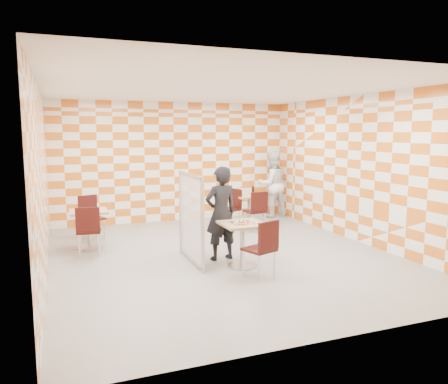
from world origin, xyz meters
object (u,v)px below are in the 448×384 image
object	(u,v)px
chair_empty_near	(89,227)
man_dark	(221,213)
empty_table	(89,223)
chair_main_front	(263,245)
man_white	(272,184)
soda_bottle	(253,190)
chair_second_front	(257,208)
main_table	(242,237)
second_table	(249,205)
chair_second_side	(232,205)
chair_empty_far	(90,213)
sport_bottle	(241,191)
partition	(191,218)

from	to	relation	value
chair_empty_near	man_dark	world-z (taller)	man_dark
empty_table	chair_main_front	size ratio (longest dim) A/B	0.81
man_dark	man_white	world-z (taller)	man_white
chair_empty_near	soda_bottle	distance (m)	4.19
chair_second_front	soda_bottle	world-z (taller)	soda_bottle
main_table	man_white	world-z (taller)	man_white
chair_second_front	second_table	bearing A→B (deg)	82.14
chair_second_side	chair_empty_far	distance (m)	3.21
second_table	chair_second_side	distance (m)	0.48
main_table	empty_table	size ratio (longest dim) A/B	1.00
chair_second_side	chair_empty_far	size ratio (longest dim) A/B	1.00
second_table	chair_empty_near	bearing A→B (deg)	-159.84
sport_bottle	man_dark	bearing A→B (deg)	-119.87
chair_empty_near	partition	size ratio (longest dim) A/B	0.60
man_dark	soda_bottle	xyz separation A→B (m)	(1.74, 2.45, 0.02)
partition	second_table	bearing A→B (deg)	47.83
chair_second_side	chair_empty_near	world-z (taller)	same
second_table	chair_empty_far	bearing A→B (deg)	-179.92
man_white	chair_second_front	bearing A→B (deg)	50.03
main_table	sport_bottle	bearing A→B (deg)	67.54
empty_table	man_white	bearing A→B (deg)	18.86
chair_second_front	chair_empty_near	bearing A→B (deg)	-168.56
chair_second_side	partition	bearing A→B (deg)	-126.23
chair_main_front	man_white	world-z (taller)	man_white
second_table	man_white	size ratio (longest dim) A/B	0.43
chair_second_front	man_dark	xyz separation A→B (m)	(-1.53, -1.77, 0.29)
empty_table	partition	distance (m)	2.27
second_table	soda_bottle	distance (m)	0.37
partition	empty_table	bearing A→B (deg)	134.92
chair_main_front	chair_second_side	bearing A→B (deg)	75.59
chair_empty_far	man_white	distance (m)	4.80
second_table	soda_bottle	bearing A→B (deg)	16.20
chair_empty_near	soda_bottle	size ratio (longest dim) A/B	4.02
man_dark	man_white	size ratio (longest dim) A/B	0.95
chair_empty_near	chair_second_side	bearing A→B (deg)	21.63
partition	chair_main_front	bearing A→B (deg)	-57.93
chair_empty_far	man_white	bearing A→B (deg)	10.16
second_table	chair_second_side	world-z (taller)	chair_second_side
second_table	chair_empty_far	distance (m)	3.68
chair_empty_near	partition	xyz separation A→B (m)	(1.64, -1.00, 0.25)
chair_main_front	chair_empty_near	world-z (taller)	same
chair_second_side	soda_bottle	xyz separation A→B (m)	(0.59, 0.11, 0.31)
main_table	chair_main_front	size ratio (longest dim) A/B	0.81
chair_second_front	partition	distance (m)	2.73
chair_second_side	second_table	bearing A→B (deg)	9.00
sport_bottle	soda_bottle	distance (m)	0.30
chair_main_front	chair_second_front	world-z (taller)	same
man_white	sport_bottle	bearing A→B (deg)	28.22
second_table	sport_bottle	distance (m)	0.39
chair_second_front	chair_empty_far	bearing A→B (deg)	169.90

